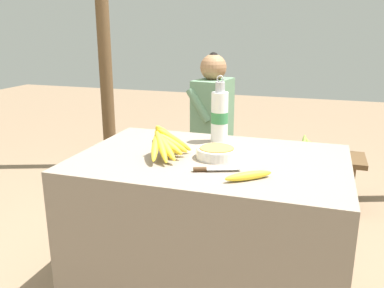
# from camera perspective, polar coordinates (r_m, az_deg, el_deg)

# --- Properties ---
(market_counter) EXTENTS (1.22, 0.81, 0.70)m
(market_counter) POSITION_cam_1_polar(r_m,az_deg,el_deg) (1.99, 2.51, -11.48)
(market_counter) COLOR gray
(market_counter) RESTS_ON ground_plane
(banana_bunch_ripe) EXTENTS (0.18, 0.31, 0.16)m
(banana_bunch_ripe) POSITION_cam_1_polar(r_m,az_deg,el_deg) (1.84, -3.69, 0.27)
(banana_bunch_ripe) COLOR #4C381E
(banana_bunch_ripe) RESTS_ON market_counter
(serving_bowl) EXTENTS (0.18, 0.18, 0.05)m
(serving_bowl) POSITION_cam_1_polar(r_m,az_deg,el_deg) (1.84, 3.50, -1.12)
(serving_bowl) COLOR white
(serving_bowl) RESTS_ON market_counter
(water_bottle) EXTENTS (0.09, 0.09, 0.34)m
(water_bottle) POSITION_cam_1_polar(r_m,az_deg,el_deg) (2.07, 3.88, 3.95)
(water_bottle) COLOR white
(water_bottle) RESTS_ON market_counter
(loose_banana_front) EXTENTS (0.18, 0.15, 0.03)m
(loose_banana_front) POSITION_cam_1_polar(r_m,az_deg,el_deg) (1.60, 7.93, -4.44)
(loose_banana_front) COLOR yellow
(loose_banana_front) RESTS_ON market_counter
(knife) EXTENTS (0.19, 0.09, 0.02)m
(knife) POSITION_cam_1_polar(r_m,az_deg,el_deg) (1.67, 2.51, -3.55)
(knife) COLOR #BCBCC1
(knife) RESTS_ON market_counter
(wooden_bench) EXTENTS (1.86, 0.32, 0.40)m
(wooden_bench) POSITION_cam_1_polar(r_m,az_deg,el_deg) (3.09, 5.76, -1.43)
(wooden_bench) COLOR brown
(wooden_bench) RESTS_ON ground_plane
(seated_vendor) EXTENTS (0.44, 0.42, 1.10)m
(seated_vendor) POSITION_cam_1_polar(r_m,az_deg,el_deg) (3.04, 2.18, 3.87)
(seated_vendor) COLOR #473828
(seated_vendor) RESTS_ON ground_plane
(banana_bunch_green) EXTENTS (0.17, 0.28, 0.15)m
(banana_bunch_green) POSITION_cam_1_polar(r_m,az_deg,el_deg) (2.99, 16.08, -0.13)
(banana_bunch_green) COLOR #4C381E
(banana_bunch_green) RESTS_ON wooden_bench
(support_post_near) EXTENTS (0.12, 0.12, 2.61)m
(support_post_near) POSITION_cam_1_polar(r_m,az_deg,el_deg) (3.74, -12.40, 16.31)
(support_post_near) COLOR brown
(support_post_near) RESTS_ON ground_plane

